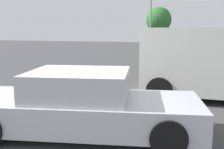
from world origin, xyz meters
TOP-DOWN VIEW (x-y plane):
  - ground_plane at (0.00, 0.00)m, footprint 80.00×80.00m
  - sedan_foreground at (0.27, -0.08)m, footprint 4.85×2.53m
  - dog at (-2.39, 2.21)m, footprint 0.25×0.61m
  - light_post_mid at (-1.31, 19.85)m, footprint 0.44×0.44m
  - tree_back_center at (-1.22, 25.35)m, footprint 2.78×2.78m

SIDE VIEW (x-z plane):
  - ground_plane at x=0.00m, z-range 0.00..0.00m
  - dog at x=-2.39m, z-range 0.05..0.47m
  - sedan_foreground at x=0.27m, z-range -0.05..1.24m
  - tree_back_center at x=-1.22m, z-range 0.84..5.37m
  - light_post_mid at x=-1.31m, z-range 1.13..7.40m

